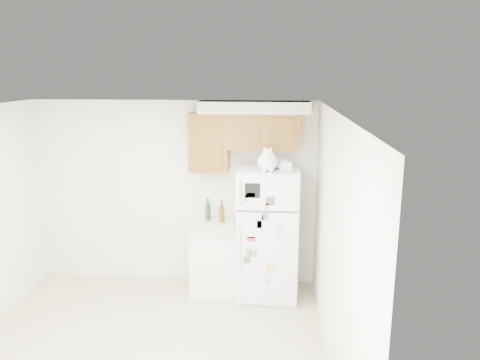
# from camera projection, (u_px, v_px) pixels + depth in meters

# --- Properties ---
(room_shell) EXTENTS (3.84, 4.04, 2.52)m
(room_shell) POSITION_uv_depth(u_px,v_px,m) (149.00, 197.00, 4.55)
(room_shell) COLOR silver
(room_shell) RESTS_ON ground_plane
(refrigerator) EXTENTS (0.76, 0.78, 1.70)m
(refrigerator) POSITION_uv_depth(u_px,v_px,m) (268.00, 233.00, 5.98)
(refrigerator) COLOR white
(refrigerator) RESTS_ON ground_plane
(base_counter) EXTENTS (0.64, 0.64, 0.92)m
(base_counter) POSITION_uv_depth(u_px,v_px,m) (215.00, 257.00, 6.19)
(base_counter) COLOR white
(base_counter) RESTS_ON ground_plane
(cat) EXTENTS (0.31, 0.45, 0.31)m
(cat) POSITION_uv_depth(u_px,v_px,m) (268.00, 161.00, 5.59)
(cat) COLOR white
(cat) RESTS_ON refrigerator
(storage_box_back) EXTENTS (0.20, 0.17, 0.10)m
(storage_box_back) POSITION_uv_depth(u_px,v_px,m) (281.00, 163.00, 5.82)
(storage_box_back) COLOR white
(storage_box_back) RESTS_ON refrigerator
(storage_box_front) EXTENTS (0.16, 0.12, 0.09)m
(storage_box_front) POSITION_uv_depth(u_px,v_px,m) (286.00, 165.00, 5.69)
(storage_box_front) COLOR white
(storage_box_front) RESTS_ON refrigerator
(bottle_green) EXTENTS (0.07, 0.07, 0.30)m
(bottle_green) POSITION_uv_depth(u_px,v_px,m) (208.00, 209.00, 6.23)
(bottle_green) COLOR #19381E
(bottle_green) RESTS_ON base_counter
(bottle_amber) EXTENTS (0.07, 0.07, 0.30)m
(bottle_amber) POSITION_uv_depth(u_px,v_px,m) (222.00, 211.00, 6.13)
(bottle_amber) COLOR #593814
(bottle_amber) RESTS_ON base_counter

